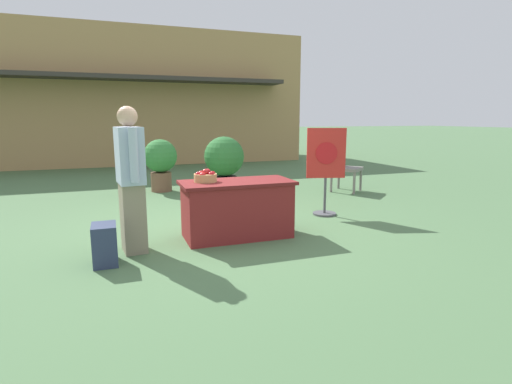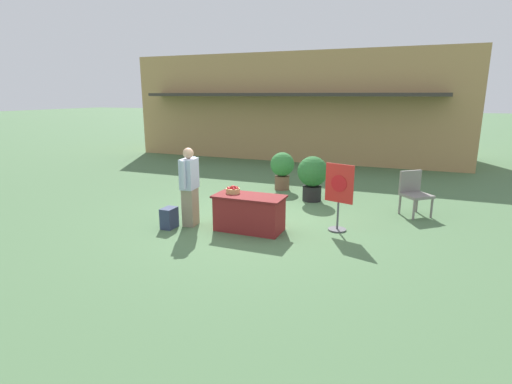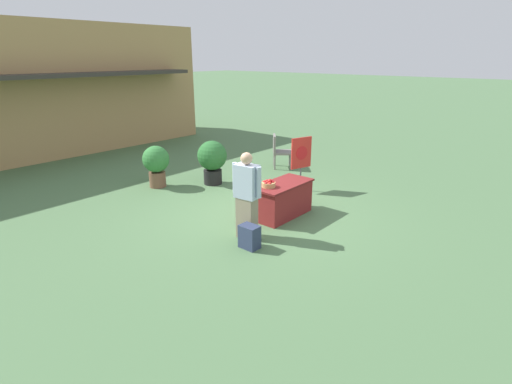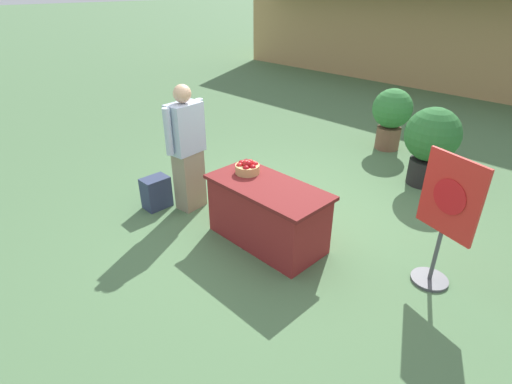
# 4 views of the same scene
# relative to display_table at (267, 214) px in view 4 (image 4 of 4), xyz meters

# --- Properties ---
(ground_plane) EXTENTS (120.00, 120.00, 0.00)m
(ground_plane) POSITION_rel_display_table_xyz_m (-0.21, 0.50, -0.36)
(ground_plane) COLOR #4C7047
(storefront_building) EXTENTS (13.69, 4.82, 4.25)m
(storefront_building) POSITION_rel_display_table_xyz_m (-1.94, 10.25, 1.77)
(storefront_building) COLOR tan
(storefront_building) RESTS_ON ground_plane
(display_table) EXTENTS (1.39, 0.67, 0.72)m
(display_table) POSITION_rel_display_table_xyz_m (0.00, 0.00, 0.00)
(display_table) COLOR maroon
(display_table) RESTS_ON ground_plane
(apple_basket) EXTENTS (0.28, 0.28, 0.16)m
(apple_basket) POSITION_rel_display_table_xyz_m (-0.38, 0.06, 0.42)
(apple_basket) COLOR tan
(apple_basket) RESTS_ON display_table
(person_visitor) EXTENTS (0.31, 0.61, 1.61)m
(person_visitor) POSITION_rel_display_table_xyz_m (-1.26, -0.14, 0.46)
(person_visitor) COLOR gray
(person_visitor) RESTS_ON ground_plane
(backpack) EXTENTS (0.24, 0.34, 0.42)m
(backpack) POSITION_rel_display_table_xyz_m (-1.56, -0.47, -0.15)
(backpack) COLOR #2D3856
(backpack) RESTS_ON ground_plane
(poster_board) EXTENTS (0.58, 0.36, 1.34)m
(poster_board) POSITION_rel_display_table_xyz_m (1.63, 0.66, 0.38)
(poster_board) COLOR #4C4C51
(poster_board) RESTS_ON ground_plane
(potted_plant_far_left) EXTENTS (0.76, 0.76, 1.14)m
(potted_plant_far_left) POSITION_rel_display_table_xyz_m (0.59, 2.71, 0.31)
(potted_plant_far_left) COLOR black
(potted_plant_far_left) RESTS_ON ground_plane
(potted_plant_far_right) EXTENTS (0.67, 0.67, 1.06)m
(potted_plant_far_right) POSITION_rel_display_table_xyz_m (-0.51, 3.61, 0.27)
(potted_plant_far_right) COLOR brown
(potted_plant_far_right) RESTS_ON ground_plane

